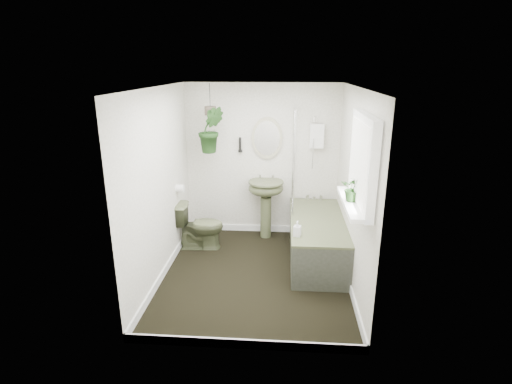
{
  "coord_description": "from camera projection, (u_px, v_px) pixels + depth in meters",
  "views": [
    {
      "loc": [
        0.35,
        -4.49,
        2.53
      ],
      "look_at": [
        0.0,
        0.15,
        1.05
      ],
      "focal_mm": 28.0,
      "sensor_mm": 36.0,
      "label": 1
    }
  ],
  "objects": [
    {
      "name": "hanging_pot",
      "position": [
        210.0,
        111.0,
        5.51
      ],
      "size": [
        0.16,
        0.16,
        0.12
      ],
      "primitive_type": "cylinder",
      "color": "#493F34",
      "rests_on": "ceiling"
    },
    {
      "name": "sill_plant",
      "position": [
        353.0,
        189.0,
        3.9
      ],
      "size": [
        0.29,
        0.28,
        0.26
      ],
      "primitive_type": "imported",
      "rotation": [
        0.0,
        0.0,
        -0.41
      ],
      "color": "black",
      "rests_on": "window_sill"
    },
    {
      "name": "window_recess",
      "position": [
        363.0,
        162.0,
        3.82
      ],
      "size": [
        0.08,
        1.0,
        0.9
      ],
      "primitive_type": "cube",
      "color": "white",
      "rests_on": "wall_right"
    },
    {
      "name": "skirting",
      "position": [
        255.0,
        271.0,
        5.04
      ],
      "size": [
        2.3,
        2.8,
        0.1
      ],
      "primitive_type": "cube",
      "color": "white",
      "rests_on": "floor"
    },
    {
      "name": "bath_screen",
      "position": [
        294.0,
        159.0,
        5.58
      ],
      "size": [
        0.04,
        0.72,
        1.4
      ],
      "primitive_type": null,
      "color": "silver",
      "rests_on": "bathtub"
    },
    {
      "name": "wall_sconce",
      "position": [
        240.0,
        145.0,
        5.95
      ],
      "size": [
        0.04,
        0.04,
        0.22
      ],
      "primitive_type": "cylinder",
      "color": "black",
      "rests_on": "wall_back"
    },
    {
      "name": "soap_bottle",
      "position": [
        297.0,
        229.0,
        4.75
      ],
      "size": [
        0.1,
        0.1,
        0.19
      ],
      "primitive_type": "imported",
      "rotation": [
        0.0,
        0.0,
        -0.23
      ],
      "color": "black",
      "rests_on": "bathtub"
    },
    {
      "name": "wall_left",
      "position": [
        159.0,
        186.0,
        4.79
      ],
      "size": [
        0.02,
        2.8,
        2.3
      ],
      "primitive_type": "cube",
      "color": "white",
      "rests_on": "ground"
    },
    {
      "name": "shower_box",
      "position": [
        317.0,
        136.0,
        5.8
      ],
      "size": [
        0.2,
        0.1,
        0.35
      ],
      "primitive_type": "cube",
      "color": "white",
      "rests_on": "wall_back"
    },
    {
      "name": "window_blinds",
      "position": [
        358.0,
        162.0,
        3.82
      ],
      "size": [
        0.01,
        0.86,
        0.76
      ],
      "primitive_type": "cube",
      "color": "white",
      "rests_on": "wall_right"
    },
    {
      "name": "wall_front",
      "position": [
        242.0,
        237.0,
        3.37
      ],
      "size": [
        2.3,
        0.02,
        2.3
      ],
      "primitive_type": "cube",
      "color": "white",
      "rests_on": "ground"
    },
    {
      "name": "window_sill",
      "position": [
        352.0,
        203.0,
        3.95
      ],
      "size": [
        0.18,
        1.0,
        0.04
      ],
      "primitive_type": "cube",
      "color": "white",
      "rests_on": "wall_right"
    },
    {
      "name": "bathtub",
      "position": [
        317.0,
        239.0,
        5.39
      ],
      "size": [
        0.72,
        1.72,
        0.58
      ],
      "primitive_type": null,
      "color": "#4A5133",
      "rests_on": "floor"
    },
    {
      "name": "toilet",
      "position": [
        200.0,
        226.0,
        5.72
      ],
      "size": [
        0.68,
        0.41,
        0.67
      ],
      "primitive_type": "imported",
      "rotation": [
        0.0,
        0.0,
        1.63
      ],
      "color": "#4A5133",
      "rests_on": "floor"
    },
    {
      "name": "toilet_roll_holder",
      "position": [
        180.0,
        189.0,
        5.53
      ],
      "size": [
        0.11,
        0.11,
        0.11
      ],
      "primitive_type": "cylinder",
      "rotation": [
        0.0,
        1.57,
        0.0
      ],
      "color": "white",
      "rests_on": "wall_left"
    },
    {
      "name": "wall_right",
      "position": [
        355.0,
        190.0,
        4.63
      ],
      "size": [
        0.02,
        2.8,
        2.3
      ],
      "primitive_type": "cube",
      "color": "white",
      "rests_on": "ground"
    },
    {
      "name": "hanging_plant",
      "position": [
        211.0,
        130.0,
        5.59
      ],
      "size": [
        0.41,
        0.36,
        0.65
      ],
      "primitive_type": "imported",
      "rotation": [
        0.0,
        0.0,
        0.21
      ],
      "color": "black",
      "rests_on": "ceiling"
    },
    {
      "name": "pedestal_sink",
      "position": [
        266.0,
        209.0,
        6.05
      ],
      "size": [
        0.61,
        0.56,
        0.9
      ],
      "primitive_type": null,
      "rotation": [
        0.0,
        0.0,
        0.23
      ],
      "color": "#4A5133",
      "rests_on": "floor"
    },
    {
      "name": "oval_mirror",
      "position": [
        267.0,
        138.0,
        5.9
      ],
      "size": [
        0.46,
        0.03,
        0.62
      ],
      "primitive_type": "ellipsoid",
      "color": "#B0AA8B",
      "rests_on": "wall_back"
    },
    {
      "name": "floor",
      "position": [
        255.0,
        275.0,
        5.06
      ],
      "size": [
        2.3,
        2.8,
        0.02
      ],
      "primitive_type": "cube",
      "color": "black",
      "rests_on": "ground"
    },
    {
      "name": "ceiling",
      "position": [
        255.0,
        86.0,
        4.36
      ],
      "size": [
        2.3,
        2.8,
        0.02
      ],
      "primitive_type": "cube",
      "color": "white",
      "rests_on": "ground"
    },
    {
      "name": "wall_back",
      "position": [
        262.0,
        161.0,
        6.05
      ],
      "size": [
        2.3,
        0.02,
        2.3
      ],
      "primitive_type": "cube",
      "color": "white",
      "rests_on": "ground"
    }
  ]
}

